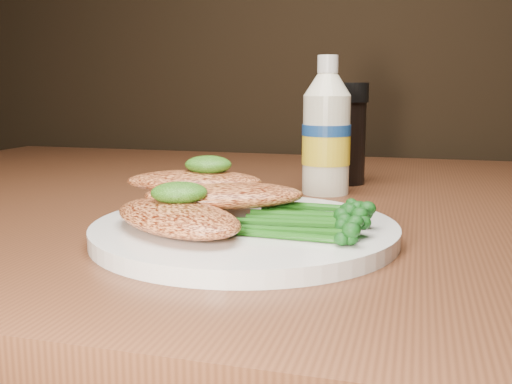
# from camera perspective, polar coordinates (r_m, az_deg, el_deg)

# --- Properties ---
(plate) EXTENTS (0.25, 0.25, 0.01)m
(plate) POSITION_cam_1_polar(r_m,az_deg,el_deg) (0.48, -1.10, -3.79)
(plate) COLOR white
(plate) RESTS_ON dining_table
(chicken_front) EXTENTS (0.15, 0.14, 0.02)m
(chicken_front) POSITION_cam_1_polar(r_m,az_deg,el_deg) (0.45, -7.75, -2.45)
(chicken_front) COLOR #DF8047
(chicken_front) RESTS_ON plate
(chicken_mid) EXTENTS (0.15, 0.10, 0.02)m
(chicken_mid) POSITION_cam_1_polar(r_m,az_deg,el_deg) (0.49, -3.11, -0.30)
(chicken_mid) COLOR #DF8047
(chicken_mid) RESTS_ON plate
(chicken_back) EXTENTS (0.13, 0.08, 0.02)m
(chicken_back) POSITION_cam_1_polar(r_m,az_deg,el_deg) (0.52, -6.08, 1.06)
(chicken_back) COLOR #DF8047
(chicken_back) RESTS_ON plate
(pesto_front) EXTENTS (0.06, 0.05, 0.02)m
(pesto_front) POSITION_cam_1_polar(r_m,az_deg,el_deg) (0.46, -7.52, -0.06)
(pesto_front) COLOR black
(pesto_front) RESTS_ON chicken_front
(pesto_back) EXTENTS (0.05, 0.05, 0.02)m
(pesto_back) POSITION_cam_1_polar(r_m,az_deg,el_deg) (0.52, -4.69, 2.68)
(pesto_back) COLOR black
(pesto_back) RESTS_ON chicken_back
(broccolini_bundle) EXTENTS (0.14, 0.11, 0.02)m
(broccolini_bundle) POSITION_cam_1_polar(r_m,az_deg,el_deg) (0.46, 4.51, -2.32)
(broccolini_bundle) COLOR #1A5612
(broccolini_bundle) RESTS_ON plate
(mayo_bottle) EXTENTS (0.07, 0.07, 0.16)m
(mayo_bottle) POSITION_cam_1_polar(r_m,az_deg,el_deg) (0.67, 6.91, 6.47)
(mayo_bottle) COLOR beige
(mayo_bottle) RESTS_ON dining_table
(pepper_grinder) EXTENTS (0.06, 0.06, 0.13)m
(pepper_grinder) POSITION_cam_1_polar(r_m,az_deg,el_deg) (0.74, 8.85, 5.64)
(pepper_grinder) COLOR black
(pepper_grinder) RESTS_ON dining_table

